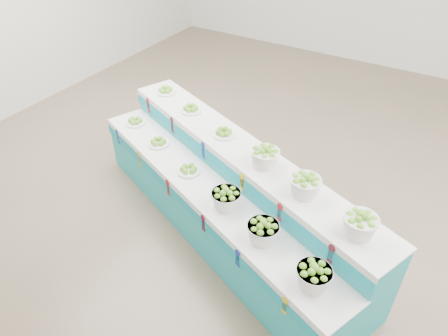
{
  "coord_description": "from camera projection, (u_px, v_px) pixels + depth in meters",
  "views": [
    {
      "loc": [
        1.27,
        -3.76,
        3.55
      ],
      "look_at": [
        -0.57,
        -0.73,
        0.87
      ],
      "focal_mm": 33.5,
      "sensor_mm": 36.0,
      "label": 1
    }
  ],
  "objects": [
    {
      "name": "basket_upper_left",
      "position": [
        265.0,
        156.0,
        4.17
      ],
      "size": [
        0.39,
        0.39,
        0.21
      ],
      "primitive_type": null,
      "rotation": [
        0.0,
        0.0,
        -0.39
      ],
      "color": "silver",
      "rests_on": "display_stand"
    },
    {
      "name": "plate_lower_right",
      "position": [
        188.0,
        169.0,
        4.61
      ],
      "size": [
        0.33,
        0.33,
        0.09
      ],
      "primitive_type": "cylinder",
      "rotation": [
        0.0,
        0.0,
        -0.39
      ],
      "color": "white",
      "rests_on": "display_stand"
    },
    {
      "name": "basket_lower_left",
      "position": [
        226.0,
        198.0,
        4.13
      ],
      "size": [
        0.39,
        0.39,
        0.21
      ],
      "primitive_type": null,
      "rotation": [
        0.0,
        0.0,
        -0.39
      ],
      "color": "silver",
      "rests_on": "display_stand"
    },
    {
      "name": "ground",
      "position": [
        292.0,
        207.0,
        5.23
      ],
      "size": [
        10.0,
        10.0,
        0.0
      ],
      "primitive_type": "plane",
      "color": "#6C6049",
      "rests_on": "ground"
    },
    {
      "name": "plate_lower_mid",
      "position": [
        158.0,
        142.0,
        5.04
      ],
      "size": [
        0.33,
        0.33,
        0.09
      ],
      "primitive_type": "cylinder",
      "rotation": [
        0.0,
        0.0,
        -0.39
      ],
      "color": "white",
      "rests_on": "display_stand"
    },
    {
      "name": "basket_lower_right",
      "position": [
        314.0,
        276.0,
        3.37
      ],
      "size": [
        0.39,
        0.39,
        0.21
      ],
      "primitive_type": null,
      "rotation": [
        0.0,
        0.0,
        -0.39
      ],
      "color": "silver",
      "rests_on": "display_stand"
    },
    {
      "name": "display_stand",
      "position": [
        224.0,
        194.0,
        4.66
      ],
      "size": [
        4.0,
        2.41,
        1.02
      ],
      "primitive_type": null,
      "rotation": [
        0.0,
        0.0,
        -0.39
      ],
      "color": "#26A7B2",
      "rests_on": "ground"
    },
    {
      "name": "plate_upper_left",
      "position": [
        166.0,
        90.0,
        5.48
      ],
      "size": [
        0.33,
        0.33,
        0.09
      ],
      "primitive_type": "cylinder",
      "rotation": [
        0.0,
        0.0,
        -0.39
      ],
      "color": "white",
      "rests_on": "display_stand"
    },
    {
      "name": "basket_upper_right",
      "position": [
        360.0,
        224.0,
        3.42
      ],
      "size": [
        0.39,
        0.39,
        0.21
      ],
      "primitive_type": null,
      "rotation": [
        0.0,
        0.0,
        -0.39
      ],
      "color": "silver",
      "rests_on": "display_stand"
    },
    {
      "name": "basket_lower_mid",
      "position": [
        263.0,
        231.0,
        3.77
      ],
      "size": [
        0.39,
        0.39,
        0.21
      ],
      "primitive_type": null,
      "rotation": [
        0.0,
        0.0,
        -0.39
      ],
      "color": "silver",
      "rests_on": "display_stand"
    },
    {
      "name": "basket_upper_mid",
      "position": [
        305.0,
        185.0,
        3.82
      ],
      "size": [
        0.39,
        0.39,
        0.21
      ],
      "primitive_type": null,
      "rotation": [
        0.0,
        0.0,
        -0.39
      ],
      "color": "silver",
      "rests_on": "display_stand"
    },
    {
      "name": "plate_upper_mid",
      "position": [
        191.0,
        108.0,
        5.09
      ],
      "size": [
        0.33,
        0.33,
        0.09
      ],
      "primitive_type": "cylinder",
      "rotation": [
        0.0,
        0.0,
        -0.39
      ],
      "color": "white",
      "rests_on": "display_stand"
    },
    {
      "name": "plate_upper_right",
      "position": [
        224.0,
        132.0,
        4.66
      ],
      "size": [
        0.33,
        0.33,
        0.09
      ],
      "primitive_type": "cylinder",
      "rotation": [
        0.0,
        0.0,
        -0.39
      ],
      "color": "white",
      "rests_on": "display_stand"
    },
    {
      "name": "plate_lower_left",
      "position": [
        135.0,
        121.0,
        5.43
      ],
      "size": [
        0.33,
        0.33,
        0.09
      ],
      "primitive_type": "cylinder",
      "rotation": [
        0.0,
        0.0,
        -0.39
      ],
      "color": "white",
      "rests_on": "display_stand"
    }
  ]
}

